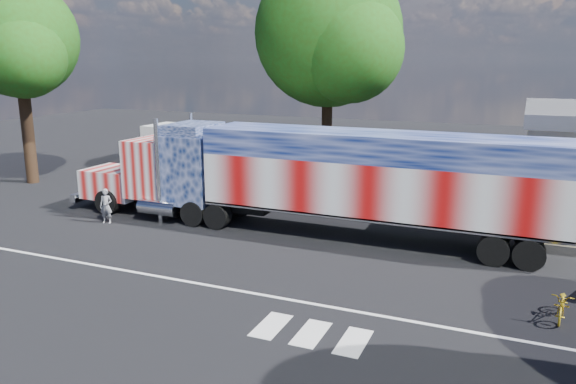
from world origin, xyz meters
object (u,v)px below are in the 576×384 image
at_px(bicycle, 562,305).
at_px(tree_n_mid, 330,34).
at_px(coach_bus, 243,158).
at_px(semi_truck, 313,176).
at_px(woman, 106,206).
at_px(tree_w_a, 19,40).

bearing_deg(bicycle, tree_n_mid, 132.24).
bearing_deg(bicycle, coach_bus, 151.54).
height_order(semi_truck, woman, semi_truck).
distance_m(tree_n_mid, tree_w_a, 18.54).
distance_m(semi_truck, tree_w_a, 20.14).
bearing_deg(tree_w_a, semi_truck, -8.06).
relative_size(tree_n_mid, tree_w_a, 1.15).
relative_size(semi_truck, bicycle, 13.46).
xyz_separation_m(woman, tree_n_mid, (5.21, 15.80, 8.07)).
distance_m(semi_truck, tree_n_mid, 15.37).
relative_size(bicycle, tree_n_mid, 0.12).
xyz_separation_m(semi_truck, tree_w_a, (-19.06, 2.70, 5.93)).
bearing_deg(woman, bicycle, -23.09).
height_order(semi_truck, tree_w_a, tree_w_a).
xyz_separation_m(coach_bus, tree_w_a, (-12.60, -3.29, 6.57)).
xyz_separation_m(tree_n_mid, tree_w_a, (-15.13, -10.70, -0.48)).
relative_size(coach_bus, woman, 7.59).
height_order(tree_n_mid, tree_w_a, tree_n_mid).
height_order(bicycle, tree_w_a, tree_w_a).
relative_size(coach_bus, tree_w_a, 1.02).
height_order(coach_bus, tree_n_mid, tree_n_mid).
bearing_deg(tree_w_a, woman, -27.21).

